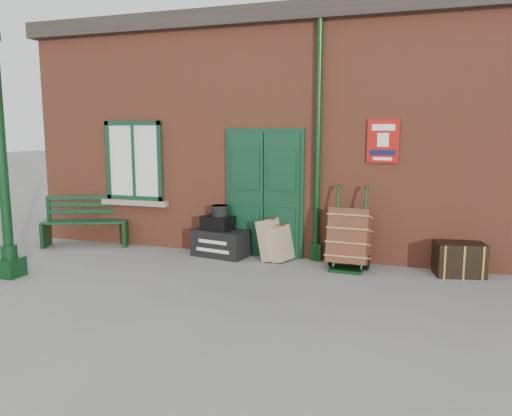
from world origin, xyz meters
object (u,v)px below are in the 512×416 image
at_px(houdini_trunk, 221,243).
at_px(dark_trunk, 459,259).
at_px(porter_trolley, 349,238).
at_px(bench, 87,220).

xyz_separation_m(houdini_trunk, dark_trunk, (3.96, 0.04, 0.02)).
distance_m(houdini_trunk, porter_trolley, 2.30).
xyz_separation_m(porter_trolley, dark_trunk, (1.67, 0.15, -0.25)).
relative_size(porter_trolley, dark_trunk, 1.83).
height_order(bench, porter_trolley, porter_trolley).
bearing_deg(dark_trunk, porter_trolley, 172.30).
height_order(houdini_trunk, dark_trunk, dark_trunk).
height_order(bench, houdini_trunk, bench).
relative_size(bench, dark_trunk, 2.33).
relative_size(houdini_trunk, porter_trolley, 0.73).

